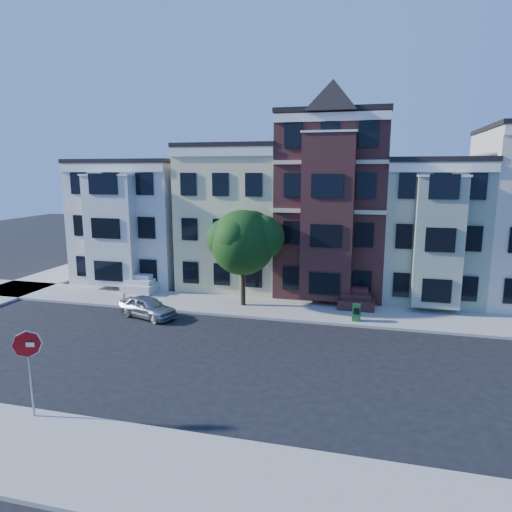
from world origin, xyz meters
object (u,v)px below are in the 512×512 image
(newspaper_box, at_px, (356,312))
(stop_sign, at_px, (30,369))
(parked_car, at_px, (147,307))
(fire_hydrant, at_px, (124,300))
(street_tree, at_px, (243,247))

(newspaper_box, relative_size, stop_sign, 0.28)
(parked_car, xyz_separation_m, fire_hydrant, (-2.44, 1.55, -0.18))
(newspaper_box, distance_m, stop_sign, 16.80)
(stop_sign, bearing_deg, street_tree, 63.44)
(newspaper_box, height_order, fire_hydrant, newspaper_box)
(street_tree, xyz_separation_m, parked_car, (-4.87, -3.37, -3.22))
(newspaper_box, xyz_separation_m, fire_hydrant, (-14.36, -0.41, -0.18))
(street_tree, distance_m, stop_sign, 15.06)
(parked_car, height_order, newspaper_box, parked_car)
(street_tree, bearing_deg, stop_sign, -102.97)
(parked_car, height_order, fire_hydrant, parked_car)
(fire_hydrant, distance_m, stop_sign, 13.41)
(street_tree, height_order, fire_hydrant, street_tree)
(street_tree, bearing_deg, fire_hydrant, -166.02)
(street_tree, xyz_separation_m, newspaper_box, (7.04, -1.42, -3.22))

